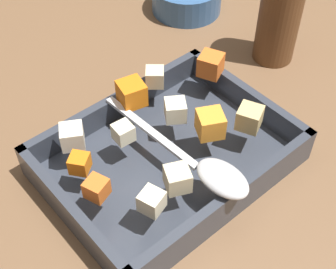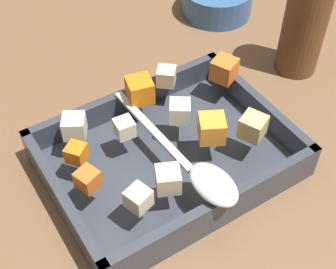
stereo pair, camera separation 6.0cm
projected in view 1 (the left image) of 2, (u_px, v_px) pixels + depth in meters
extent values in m
plane|color=brown|center=(157.00, 164.00, 0.65)|extent=(4.00, 4.00, 0.00)
cube|color=#333842|center=(168.00, 162.00, 0.64)|extent=(0.31, 0.23, 0.01)
cube|color=#333842|center=(117.00, 105.00, 0.68)|extent=(0.31, 0.01, 0.04)
cube|color=#333842|center=(229.00, 203.00, 0.57)|extent=(0.31, 0.01, 0.04)
cube|color=#333842|center=(247.00, 98.00, 0.69)|extent=(0.01, 0.23, 0.04)
cube|color=#333842|center=(71.00, 213.00, 0.56)|extent=(0.01, 0.23, 0.04)
cube|color=orange|center=(80.00, 163.00, 0.57)|extent=(0.03, 0.03, 0.02)
cube|color=orange|center=(132.00, 93.00, 0.64)|extent=(0.04, 0.04, 0.03)
cube|color=orange|center=(210.00, 124.00, 0.61)|extent=(0.04, 0.04, 0.03)
cube|color=orange|center=(211.00, 65.00, 0.68)|extent=(0.04, 0.04, 0.03)
cube|color=orange|center=(97.00, 188.00, 0.54)|extent=(0.03, 0.03, 0.02)
cube|color=beige|center=(152.00, 201.00, 0.53)|extent=(0.03, 0.03, 0.02)
cube|color=beige|center=(123.00, 133.00, 0.60)|extent=(0.02, 0.02, 0.02)
cube|color=beige|center=(175.00, 110.00, 0.63)|extent=(0.04, 0.04, 0.03)
cube|color=tan|center=(249.00, 118.00, 0.61)|extent=(0.04, 0.04, 0.03)
cube|color=beige|center=(178.00, 179.00, 0.55)|extent=(0.04, 0.04, 0.03)
cube|color=beige|center=(155.00, 77.00, 0.67)|extent=(0.04, 0.04, 0.02)
cube|color=silver|center=(72.00, 136.00, 0.59)|extent=(0.04, 0.04, 0.03)
ellipsoid|color=silver|center=(223.00, 178.00, 0.55)|extent=(0.05, 0.07, 0.02)
cube|color=silver|center=(153.00, 129.00, 0.62)|extent=(0.02, 0.16, 0.01)
cylinder|color=brown|center=(281.00, 10.00, 0.74)|extent=(0.07, 0.07, 0.18)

